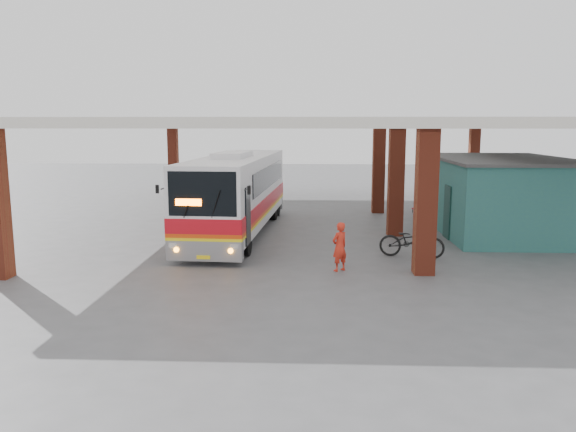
{
  "coord_description": "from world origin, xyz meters",
  "views": [
    {
      "loc": [
        -0.37,
        -19.62,
        4.44
      ],
      "look_at": [
        -1.22,
        0.0,
        1.25
      ],
      "focal_mm": 35.0,
      "sensor_mm": 36.0,
      "label": 1
    }
  ],
  "objects_px": {
    "red_chair": "(419,206)",
    "pedestrian": "(340,247)",
    "motorcycle": "(412,241)",
    "coach_bus": "(238,193)"
  },
  "relations": [
    {
      "from": "coach_bus",
      "to": "red_chair",
      "type": "relative_size",
      "value": 14.83
    },
    {
      "from": "motorcycle",
      "to": "pedestrian",
      "type": "height_order",
      "value": "pedestrian"
    },
    {
      "from": "coach_bus",
      "to": "red_chair",
      "type": "xyz_separation_m",
      "value": [
        8.52,
        5.72,
        -1.32
      ]
    },
    {
      "from": "red_chair",
      "to": "coach_bus",
      "type": "bearing_deg",
      "value": -164.01
    },
    {
      "from": "motorcycle",
      "to": "red_chair",
      "type": "distance_m",
      "value": 10.0
    },
    {
      "from": "pedestrian",
      "to": "red_chair",
      "type": "bearing_deg",
      "value": -150.88
    },
    {
      "from": "coach_bus",
      "to": "red_chair",
      "type": "bearing_deg",
      "value": 37.23
    },
    {
      "from": "coach_bus",
      "to": "motorcycle",
      "type": "relative_size",
      "value": 5.43
    },
    {
      "from": "coach_bus",
      "to": "motorcycle",
      "type": "bearing_deg",
      "value": -28.9
    },
    {
      "from": "red_chair",
      "to": "pedestrian",
      "type": "bearing_deg",
      "value": -129.38
    }
  ]
}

